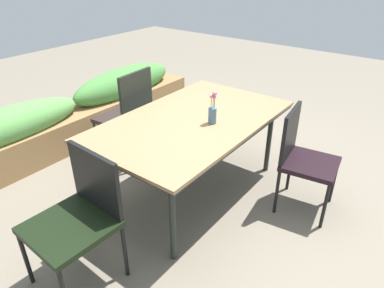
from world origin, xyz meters
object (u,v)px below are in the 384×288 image
(chair_end_left, at_px, (79,213))
(chair_near_right, at_px, (302,155))
(flower_vase, at_px, (213,111))
(chair_far_side, at_px, (128,112))
(planter_box, at_px, (78,114))
(dining_table, at_px, (192,124))

(chair_end_left, bearing_deg, chair_near_right, -115.73)
(flower_vase, bearing_deg, chair_near_right, -62.14)
(chair_far_side, relative_size, chair_near_right, 1.12)
(planter_box, bearing_deg, chair_end_left, -125.63)
(chair_far_side, xyz_separation_m, flower_vase, (-0.01, -1.02, 0.28))
(chair_near_right, height_order, planter_box, chair_near_right)
(chair_far_side, distance_m, chair_end_left, 1.50)
(flower_vase, height_order, planter_box, flower_vase)
(chair_end_left, height_order, chair_near_right, chair_end_left)
(dining_table, bearing_deg, flower_vase, -79.16)
(chair_near_right, xyz_separation_m, flower_vase, (-0.35, 0.67, 0.34))
(chair_far_side, relative_size, flower_vase, 3.58)
(chair_end_left, bearing_deg, planter_box, -33.18)
(chair_end_left, relative_size, chair_near_right, 1.01)
(dining_table, distance_m, chair_end_left, 1.20)
(chair_end_left, bearing_deg, dining_table, -87.38)
(chair_far_side, bearing_deg, chair_end_left, -149.66)
(chair_far_side, distance_m, chair_near_right, 1.72)
(flower_vase, bearing_deg, chair_far_side, 89.44)
(chair_end_left, xyz_separation_m, flower_vase, (1.23, -0.18, 0.32))
(dining_table, height_order, chair_far_side, chair_far_side)
(chair_near_right, bearing_deg, chair_end_left, -35.83)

